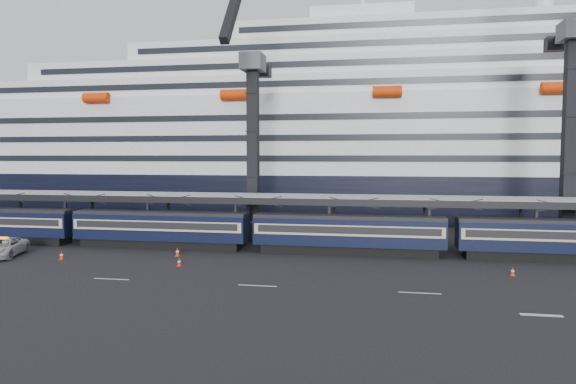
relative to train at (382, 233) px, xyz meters
name	(u,v)px	position (x,y,z in m)	size (l,w,h in m)	color
ground	(442,281)	(4.65, -10.00, -2.20)	(260.00, 260.00, 0.00)	black
train	(382,233)	(0.00, 0.00, 0.00)	(133.05, 3.00, 4.05)	black
canopy	(427,200)	(4.65, 4.00, 3.05)	(130.00, 6.25, 5.53)	gray
cruise_ship	(403,141)	(3.57, 35.99, 10.14)	(214.09, 28.84, 34.00)	black
crane_dark_near	(252,139)	(-15.35, 8.59, 9.73)	(4.50, 17.75, 35.08)	#45474C
crane_dark_mid	(572,123)	(19.65, 7.59, 11.16)	(4.50, 18.24, 39.64)	#45474C
pickup_truck	(3,248)	(-36.50, -7.39, -1.30)	(2.97, 6.45, 1.79)	#A8ABAF
traffic_cone_a	(62,255)	(-30.05, -7.60, -1.79)	(0.42, 0.42, 0.84)	red
traffic_cone_b	(177,252)	(-19.80, -4.11, -1.77)	(0.43, 0.43, 0.87)	red
traffic_cone_c	(179,262)	(-17.88, -8.44, -1.81)	(0.39, 0.39, 0.79)	red
traffic_cone_d	(513,271)	(10.59, -7.12, -1.84)	(0.37, 0.37, 0.74)	red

